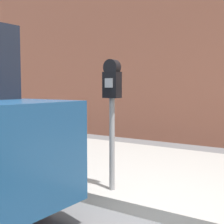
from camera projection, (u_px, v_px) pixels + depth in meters
The scene contains 3 objects.
sidewalk at pixel (162, 172), 4.38m from camera, with size 24.00×2.80×0.12m.
building_facade at pixel (219, 23), 6.42m from camera, with size 24.00×0.30×5.13m.
parking_meter at pixel (112, 98), 3.35m from camera, with size 0.18×0.13×1.42m.
Camera 1 is at (1.80, -1.76, 1.25)m, focal length 50.00 mm.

